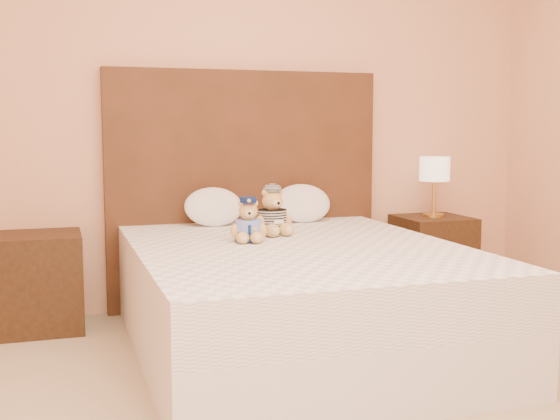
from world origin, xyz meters
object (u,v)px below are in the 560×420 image
(nightstand_left, at_px, (41,282))
(teddy_prisoner, at_px, (272,211))
(teddy_police, at_px, (248,220))
(pillow_left, at_px, (214,205))
(pillow_right, at_px, (303,201))
(lamp, at_px, (434,172))
(bed, at_px, (296,298))
(nightstand_right, at_px, (432,257))

(nightstand_left, bearing_deg, teddy_prisoner, -19.56)
(nightstand_left, relative_size, teddy_police, 2.39)
(pillow_left, distance_m, pillow_right, 0.57)
(teddy_police, bearing_deg, teddy_prisoner, 54.50)
(lamp, relative_size, pillow_right, 1.09)
(bed, xyz_separation_m, nightstand_left, (-1.25, 0.80, -0.00))
(teddy_police, bearing_deg, pillow_right, 60.54)
(bed, height_order, teddy_prisoner, teddy_prisoner)
(nightstand_right, distance_m, lamp, 0.57)
(bed, distance_m, pillow_left, 0.95)
(bed, height_order, teddy_police, teddy_police)
(teddy_police, height_order, pillow_right, pillow_right)
(bed, xyz_separation_m, teddy_police, (-0.21, 0.17, 0.39))
(nightstand_right, distance_m, pillow_left, 1.55)
(nightstand_right, distance_m, pillow_right, 1.01)
(teddy_prisoner, xyz_separation_m, pillow_left, (-0.23, 0.47, -0.00))
(teddy_police, bearing_deg, bed, -30.53)
(bed, relative_size, lamp, 5.00)
(nightstand_left, distance_m, nightstand_right, 2.50)
(lamp, height_order, pillow_left, lamp)
(nightstand_left, bearing_deg, nightstand_right, 0.00)
(teddy_prisoner, distance_m, pillow_right, 0.58)
(bed, xyz_separation_m, lamp, (1.25, 0.80, 0.57))
(lamp, height_order, teddy_police, lamp)
(nightstand_right, xyz_separation_m, pillow_left, (-1.49, 0.03, 0.40))
(lamp, bearing_deg, nightstand_left, 180.00)
(teddy_prisoner, bearing_deg, nightstand_left, 149.27)
(pillow_left, bearing_deg, teddy_prisoner, -64.03)
(lamp, bearing_deg, pillow_right, 178.13)
(teddy_prisoner, bearing_deg, teddy_police, -146.39)
(bed, relative_size, pillow_right, 5.45)
(teddy_police, distance_m, pillow_right, 0.85)
(teddy_police, xyz_separation_m, teddy_prisoner, (0.19, 0.19, 0.02))
(lamp, bearing_deg, pillow_left, 178.85)
(teddy_police, bearing_deg, pillow_left, 103.11)
(nightstand_right, height_order, pillow_right, pillow_right)
(nightstand_right, xyz_separation_m, lamp, (-0.00, 0.00, 0.57))
(bed, height_order, nightstand_left, same)
(nightstand_left, relative_size, nightstand_right, 1.00)
(nightstand_left, distance_m, teddy_police, 1.28)
(nightstand_left, relative_size, pillow_left, 1.53)
(nightstand_right, bearing_deg, teddy_police, -156.71)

